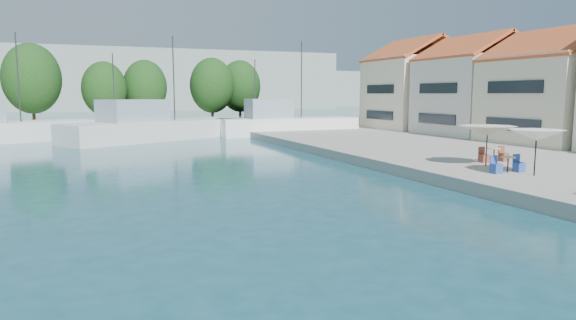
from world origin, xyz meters
name	(u,v)px	position (x,y,z in m)	size (l,w,h in m)	color
quay_right	(570,152)	(22.00, 30.00, 0.30)	(32.00, 92.00, 0.60)	gray
quay_far	(95,129)	(-8.00, 67.00, 0.30)	(90.00, 16.00, 0.60)	gray
hill_east	(233,89)	(40.00, 180.00, 6.00)	(140.00, 40.00, 12.00)	gray
building_04	(559,84)	(24.00, 33.00, 5.02)	(9.00, 8.80, 9.20)	beige
building_05	(474,83)	(24.00, 42.00, 5.26)	(8.40, 8.80, 9.70)	beige
building_06	(415,83)	(24.00, 51.00, 5.50)	(9.00, 8.80, 10.20)	#F7E6C5
trawler_03	(155,129)	(-3.00, 53.81, 1.07)	(18.43, 12.75, 10.20)	silver
trawler_04	(285,125)	(10.48, 54.67, 1.07)	(14.82, 4.05, 10.20)	white
tree_04	(32,79)	(-14.41, 69.42, 6.01)	(6.33, 6.33, 9.38)	#3F2B19
tree_05	(104,89)	(-6.81, 68.01, 4.90)	(5.03, 5.03, 7.45)	#3F2B19
tree_06	(145,87)	(-2.01, 69.78, 5.13)	(5.30, 5.30, 7.85)	#3F2B19
tree_07	(212,85)	(6.21, 69.31, 5.37)	(5.59, 5.59, 8.27)	#3F2B19
tree_08	(240,86)	(10.62, 71.70, 5.34)	(5.55, 5.55, 8.21)	#3F2B19
umbrella_white	(536,135)	(9.77, 21.78, 2.45)	(2.47, 2.47, 2.10)	black
umbrella_cream	(487,131)	(10.07, 25.14, 2.43)	(2.91, 2.91, 2.08)	black
cafe_table_02	(508,167)	(9.32, 22.91, 0.89)	(1.82, 0.70, 0.76)	black
cafe_table_03	(494,157)	(11.61, 26.21, 0.89)	(1.82, 0.70, 0.76)	black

